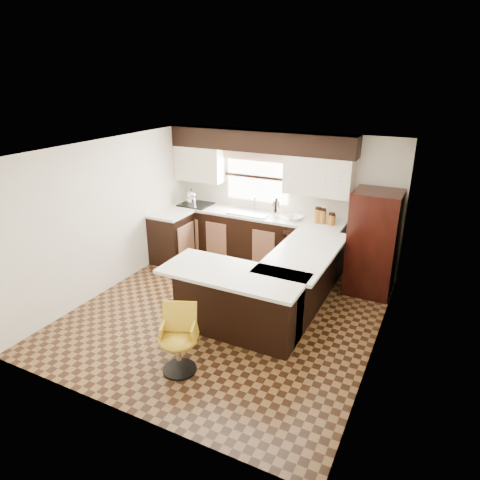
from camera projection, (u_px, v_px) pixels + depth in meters
The scene contains 30 objects.
floor at pixel (226, 314), 6.30m from camera, with size 4.40×4.40×0.00m, color #49301A.
ceiling at pixel (223, 150), 5.43m from camera, with size 4.40×4.40×0.00m, color silver.
wall_back at pixel (283, 199), 7.70m from camera, with size 4.40×4.40×0.00m, color beige.
wall_front at pixel (114, 313), 4.03m from camera, with size 4.40×4.40×0.00m, color beige.
wall_left at pixel (108, 216), 6.74m from camera, with size 4.40×4.40×0.00m, color beige.
wall_right at pixel (383, 267), 4.99m from camera, with size 4.40×4.40×0.00m, color beige.
base_cab_back at pixel (253, 239), 7.91m from camera, with size 3.30×0.60×0.90m, color black.
base_cab_left at pixel (172, 238), 7.93m from camera, with size 0.60×0.70×0.90m, color black.
counter_back at pixel (253, 214), 7.73m from camera, with size 3.30×0.60×0.04m, color silver.
counter_left at pixel (171, 214), 7.76m from camera, with size 0.60×0.70×0.04m, color silver.
soffit at pixel (260, 141), 7.35m from camera, with size 3.40×0.35×0.36m, color black.
upper_cab_left at pixel (200, 164), 8.04m from camera, with size 0.94×0.35×0.64m, color beige.
upper_cab_right at pixel (318, 176), 7.08m from camera, with size 1.14×0.35×0.64m, color beige.
window_pane at pixel (257, 177), 7.76m from camera, with size 1.20×0.02×0.90m, color white.
valance at pixel (257, 156), 7.58m from camera, with size 1.30×0.06×0.18m, color #D19B93.
sink at pixel (250, 212), 7.73m from camera, with size 0.75×0.45×0.03m, color #B2B2B7.
dishwasher at pixel (299, 255), 7.26m from camera, with size 0.58×0.03×0.78m, color black.
cooktop at pixel (196, 204), 8.20m from camera, with size 0.58×0.50×0.03m, color black.
peninsula_long at pixel (299, 282), 6.28m from camera, with size 0.60×1.95×0.90m, color black.
peninsula_return at pixel (238, 303), 5.69m from camera, with size 1.65×0.60×0.90m, color black.
counter_pen_long at pixel (304, 253), 6.09m from camera, with size 0.84×1.95×0.04m, color silver.
counter_pen_return at pixel (233, 274), 5.45m from camera, with size 1.89×0.84×0.04m, color silver.
refrigerator at pixel (373, 243), 6.68m from camera, with size 0.71×0.68×1.66m, color black.
bar_chair at pixel (178, 341), 4.95m from camera, with size 0.44×0.44×0.83m, color gold, non-canonical shape.
kettle at pixel (192, 196), 8.19m from camera, with size 0.20×0.20×0.28m, color silver, non-canonical shape.
percolator at pixel (276, 208), 7.49m from camera, with size 0.14×0.14×0.30m, color silver.
mixing_bowl at pixel (295, 218), 7.38m from camera, with size 0.27×0.27×0.07m, color white.
canister_large at pixel (318, 216), 7.20m from camera, with size 0.13×0.13×0.24m, color #955A1C.
canister_med at pixel (323, 217), 7.17m from camera, with size 0.12×0.12×0.23m, color #955A1C.
canister_small at pixel (331, 220), 7.12m from camera, with size 0.13×0.13×0.17m, color #955A1C.
Camera 1 is at (2.63, -4.80, 3.31)m, focal length 32.00 mm.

